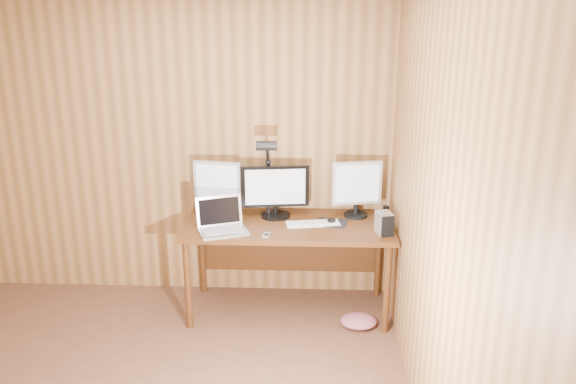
# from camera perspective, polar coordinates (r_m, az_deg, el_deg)

# --- Properties ---
(room_shell) EXTENTS (4.00, 4.00, 4.00)m
(room_shell) POSITION_cam_1_polar(r_m,az_deg,el_deg) (2.84, -20.61, -5.03)
(room_shell) COLOR brown
(room_shell) RESTS_ON ground
(desk) EXTENTS (1.60, 0.70, 0.75)m
(desk) POSITION_cam_1_polar(r_m,az_deg,el_deg) (4.43, 0.07, -4.35)
(desk) COLOR #4D2810
(desk) RESTS_ON floor
(monitor_center) EXTENTS (0.53, 0.23, 0.42)m
(monitor_center) POSITION_cam_1_polar(r_m,az_deg,el_deg) (4.40, -1.31, 0.13)
(monitor_center) COLOR black
(monitor_center) RESTS_ON desk
(monitor_left) EXTENTS (0.39, 0.18, 0.44)m
(monitor_left) POSITION_cam_1_polar(r_m,az_deg,el_deg) (4.48, -7.16, 0.57)
(monitor_left) COLOR black
(monitor_left) RESTS_ON desk
(monitor_right) EXTENTS (0.40, 0.19, 0.45)m
(monitor_right) POSITION_cam_1_polar(r_m,az_deg,el_deg) (4.43, 6.99, 0.48)
(monitor_right) COLOR black
(monitor_right) RESTS_ON desk
(laptop) EXTENTS (0.42, 0.37, 0.25)m
(laptop) POSITION_cam_1_polar(r_m,az_deg,el_deg) (4.19, -6.77, -3.12)
(laptop) COLOR silver
(laptop) RESTS_ON desk
(keyboard) EXTENTS (0.42, 0.19, 0.02)m
(keyboard) POSITION_cam_1_polar(r_m,az_deg,el_deg) (4.30, 2.54, -3.20)
(keyboard) COLOR white
(keyboard) RESTS_ON desk
(mousepad) EXTENTS (0.27, 0.24, 0.00)m
(mousepad) POSITION_cam_1_polar(r_m,az_deg,el_deg) (4.34, 4.43, -3.13)
(mousepad) COLOR black
(mousepad) RESTS_ON desk
(mouse) EXTENTS (0.10, 0.12, 0.04)m
(mouse) POSITION_cam_1_polar(r_m,az_deg,el_deg) (4.33, 4.43, -2.88)
(mouse) COLOR black
(mouse) RESTS_ON mousepad
(hard_drive) EXTENTS (0.13, 0.17, 0.16)m
(hard_drive) POSITION_cam_1_polar(r_m,az_deg,el_deg) (4.16, 9.76, -3.15)
(hard_drive) COLOR silver
(hard_drive) RESTS_ON desk
(phone) EXTENTS (0.06, 0.09, 0.01)m
(phone) POSITION_cam_1_polar(r_m,az_deg,el_deg) (4.09, -2.22, -4.39)
(phone) COLOR silver
(phone) RESTS_ON desk
(speaker) EXTENTS (0.05, 0.05, 0.12)m
(speaker) POSITION_cam_1_polar(r_m,az_deg,el_deg) (4.43, 9.90, -2.15)
(speaker) COLOR black
(speaker) RESTS_ON desk
(desk_lamp) EXTENTS (0.16, 0.22, 0.68)m
(desk_lamp) POSITION_cam_1_polar(r_m,az_deg,el_deg) (4.31, -2.10, 2.59)
(desk_lamp) COLOR black
(desk_lamp) RESTS_ON desk
(fabric_pile) EXTENTS (0.29, 0.24, 0.09)m
(fabric_pile) POSITION_cam_1_polar(r_m,az_deg,el_deg) (4.44, 7.18, -12.89)
(fabric_pile) COLOR #B35664
(fabric_pile) RESTS_ON floor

